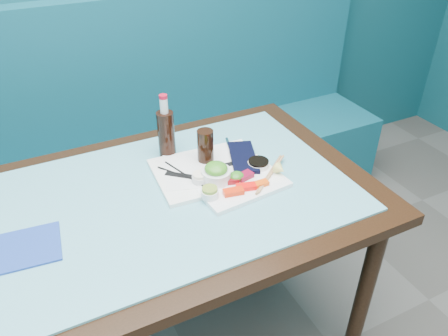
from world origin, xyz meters
name	(u,v)px	position (x,y,z in m)	size (l,w,h in m)	color
booth_bench	(115,165)	(0.00, 2.29, 0.37)	(3.00, 0.56, 1.17)	#0D4957
dining_table	(167,216)	(0.00, 1.45, 0.67)	(1.40, 0.90, 0.75)	black
glass_top	(165,196)	(0.00, 1.45, 0.75)	(1.22, 0.76, 0.01)	#5DABBB
sashimi_plate	(239,183)	(0.25, 1.39, 0.77)	(0.30, 0.21, 0.02)	white
salmon_left	(233,192)	(0.20, 1.34, 0.78)	(0.07, 0.03, 0.02)	red
salmon_mid	(246,187)	(0.25, 1.34, 0.78)	(0.06, 0.03, 0.02)	#FF0F0A
salmon_right	(260,184)	(0.30, 1.34, 0.78)	(0.06, 0.03, 0.01)	#FF4F0A
tuna_left	(230,180)	(0.22, 1.40, 0.78)	(0.05, 0.03, 0.02)	maroon
tuna_right	(245,176)	(0.27, 1.40, 0.78)	(0.06, 0.03, 0.02)	maroon
seaweed_garnish	(236,176)	(0.24, 1.40, 0.79)	(0.05, 0.05, 0.03)	#2F751B
ramekin_wasabi	(210,194)	(0.12, 1.36, 0.79)	(0.06, 0.06, 0.02)	white
wasabi_fill	(210,189)	(0.12, 1.36, 0.80)	(0.05, 0.05, 0.01)	olive
ramekin_ginger	(200,179)	(0.13, 1.45, 0.78)	(0.05, 0.05, 0.02)	silver
ginger_fill	(200,175)	(0.13, 1.45, 0.80)	(0.05, 0.05, 0.01)	#F2E4C6
soy_dish	(258,164)	(0.35, 1.44, 0.78)	(0.08, 0.08, 0.02)	white
soy_fill	(259,161)	(0.35, 1.44, 0.79)	(0.07, 0.07, 0.01)	black
lemon_wedge	(280,170)	(0.39, 1.36, 0.79)	(0.04, 0.04, 0.03)	#DED869
chopstick_sleeve	(221,166)	(0.23, 1.50, 0.78)	(0.13, 0.02, 0.00)	black
wooden_chopstick_a	(269,174)	(0.36, 1.38, 0.78)	(0.01, 0.01, 0.25)	#A2794C
wooden_chopstick_b	(272,173)	(0.37, 1.38, 0.78)	(0.01, 0.01, 0.25)	tan
serving_tray	(210,170)	(0.19, 1.51, 0.77)	(0.38, 0.29, 0.01)	white
paper_placemat	(210,168)	(0.19, 1.51, 0.77)	(0.32, 0.23, 0.00)	white
seaweed_bowl	(216,175)	(0.18, 1.43, 0.79)	(0.10, 0.10, 0.04)	white
seaweed_salad	(216,168)	(0.18, 1.43, 0.82)	(0.08, 0.08, 0.04)	#3B871F
cola_glass	(205,146)	(0.20, 1.56, 0.83)	(0.06, 0.06, 0.12)	black
navy_pouch	(243,157)	(0.33, 1.51, 0.78)	(0.09, 0.21, 0.02)	black
fork	(229,145)	(0.32, 1.61, 0.78)	(0.01, 0.01, 0.10)	silver
black_chopstick_a	(185,176)	(0.09, 1.50, 0.78)	(0.01, 0.01, 0.23)	black
black_chopstick_b	(187,176)	(0.10, 1.50, 0.78)	(0.01, 0.01, 0.24)	black
tray_sleeve	(186,176)	(0.10, 1.50, 0.77)	(0.02, 0.15, 0.00)	black
cola_bottle_body	(166,135)	(0.10, 1.68, 0.85)	(0.06, 0.06, 0.18)	black
cola_bottle_neck	(164,106)	(0.10, 1.68, 0.96)	(0.03, 0.03, 0.06)	silver
cola_bottle_cap	(163,97)	(0.10, 1.68, 1.00)	(0.03, 0.03, 0.01)	#B80B24
blue_napkin	(30,247)	(-0.43, 1.39, 0.76)	(0.17, 0.17, 0.01)	navy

